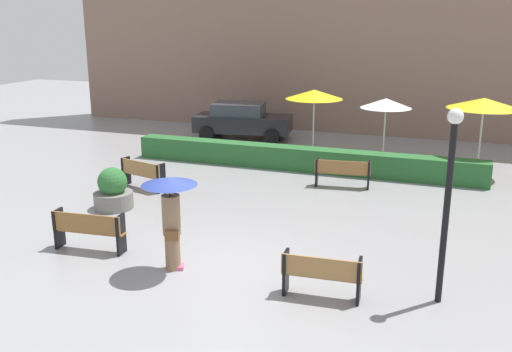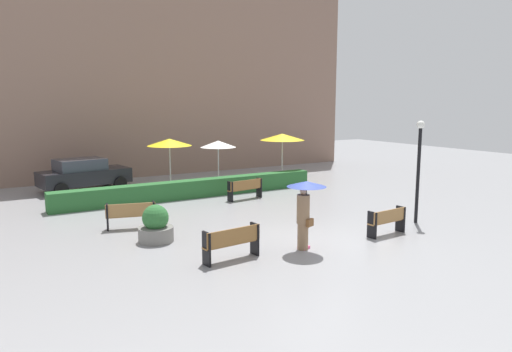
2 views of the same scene
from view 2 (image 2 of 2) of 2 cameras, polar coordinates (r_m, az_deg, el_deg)
The scene contains 14 objects.
ground_plane at distance 14.84m, azimuth 6.56°, elevation -8.01°, with size 60.00×60.00×0.00m, color gray.
bench_near_right at distance 16.04m, azimuth 15.57°, elevation -5.12°, with size 1.54×0.46×0.87m.
bench_far_left at distance 16.77m, azimuth -14.85°, elevation -4.41°, with size 1.68×0.75×0.90m.
bench_near_left at distance 13.05m, azimuth -2.88°, elevation -7.86°, with size 1.72×0.52×0.92m.
bench_back_row at distance 21.07m, azimuth -1.27°, elevation -1.43°, with size 1.76×0.57×0.88m.
pedestrian_with_umbrella at distance 13.82m, azimuth 5.91°, elevation -3.20°, with size 1.15×1.15×2.05m.
planter_pot at distance 15.07m, azimuth -11.99°, elevation -5.93°, with size 1.09×1.09×1.17m.
lamp_post at distance 17.69m, azimuth 19.03°, elevation 1.80°, with size 0.28×0.28×3.66m.
patio_umbrella_yellow at distance 23.61m, azimuth -10.38°, elevation 4.01°, with size 2.18×2.18×2.53m.
patio_umbrella_white at distance 24.76m, azimuth -4.58°, elevation 3.86°, with size 1.86×1.86×2.32m.
patio_umbrella_yellow_far at distance 25.47m, azimuth 3.19°, elevation 4.71°, with size 2.37×2.37×2.63m.
hedge_strip at distance 21.73m, azimuth -7.54°, elevation -1.52°, with size 12.40×0.70×0.80m, color #28602D.
building_facade at distance 28.63m, azimuth -13.56°, elevation 12.05°, with size 28.00×1.20×11.98m, color #846656.
parked_car at distance 24.66m, azimuth -20.07°, elevation 0.24°, with size 4.43×2.50×1.57m.
Camera 2 is at (-8.70, -11.22, 4.31)m, focal length 33.20 mm.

